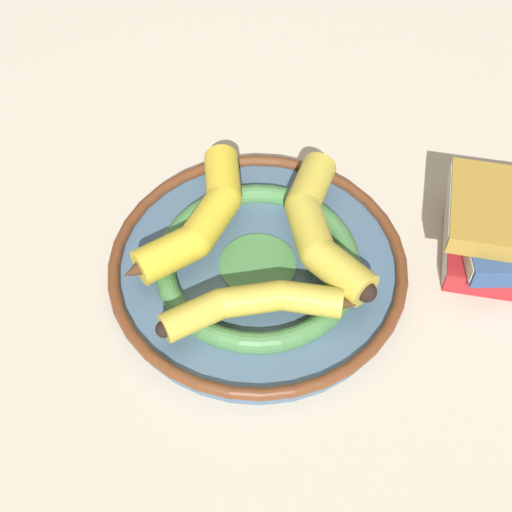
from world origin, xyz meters
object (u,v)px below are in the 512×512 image
(decorative_bowl, at_px, (256,269))
(banana_b, at_px, (200,219))
(banana_c, at_px, (319,225))
(banana_a, at_px, (256,304))

(decorative_bowl, relative_size, banana_b, 1.53)
(banana_c, bearing_deg, banana_a, -46.19)
(banana_b, bearing_deg, banana_c, -67.51)
(decorative_bowl, xyz_separation_m, banana_c, (0.04, 0.06, 0.04))
(decorative_bowl, height_order, banana_c, banana_c)
(decorative_bowl, height_order, banana_b, banana_b)
(banana_a, relative_size, banana_c, 0.97)
(decorative_bowl, distance_m, banana_a, 0.07)
(decorative_bowl, distance_m, banana_b, 0.08)
(banana_a, height_order, banana_c, banana_c)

